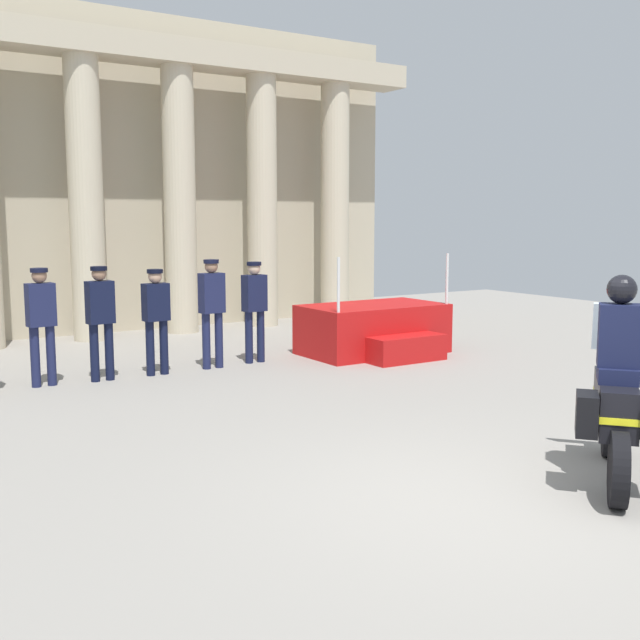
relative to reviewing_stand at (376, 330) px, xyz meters
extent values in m
plane|color=gray|center=(-3.47, -6.14, -0.42)|extent=(28.00, 28.00, 0.00)
cube|color=#B6AB91|center=(-2.84, 5.22, 2.90)|extent=(13.13, 0.30, 6.64)
cylinder|color=beige|center=(-3.81, 4.29, 2.31)|extent=(0.66, 0.66, 5.45)
cylinder|color=beige|center=(-1.88, 4.29, 2.31)|extent=(0.66, 0.66, 5.45)
cylinder|color=beige|center=(0.05, 4.29, 2.31)|extent=(0.66, 0.66, 5.45)
cylinder|color=beige|center=(1.98, 4.29, 2.31)|extent=(0.66, 0.66, 5.45)
cube|color=#BEB297|center=(-2.84, 4.29, 5.28)|extent=(13.13, 0.86, 0.50)
cube|color=#B71414|center=(0.00, 0.09, 0.02)|extent=(2.49, 1.42, 0.87)
cube|color=#B71414|center=(0.00, -0.87, -0.20)|extent=(1.37, 0.50, 0.44)
cylinder|color=silver|center=(-1.16, -0.54, 0.90)|extent=(0.05, 0.05, 0.90)
cylinder|color=silver|center=(1.16, -0.54, 0.90)|extent=(0.05, 0.05, 0.90)
cylinder|color=#191E42|center=(-5.69, 0.44, 0.02)|extent=(0.13, 0.13, 0.87)
cylinder|color=#191E42|center=(-5.47, 0.44, 0.02)|extent=(0.13, 0.13, 0.87)
cube|color=#191E42|center=(-5.58, 0.44, 0.76)|extent=(0.40, 0.25, 0.61)
sphere|color=#997056|center=(-5.58, 0.44, 1.17)|extent=(0.21, 0.21, 0.21)
cylinder|color=black|center=(-5.58, 0.44, 1.25)|extent=(0.24, 0.24, 0.06)
cylinder|color=black|center=(-4.88, 0.36, 0.01)|extent=(0.13, 0.13, 0.86)
cylinder|color=black|center=(-4.66, 0.36, 0.01)|extent=(0.13, 0.13, 0.86)
cube|color=black|center=(-4.77, 0.36, 0.75)|extent=(0.40, 0.25, 0.62)
sphere|color=#997056|center=(-4.77, 0.36, 1.17)|extent=(0.21, 0.21, 0.21)
cylinder|color=black|center=(-4.77, 0.36, 1.25)|extent=(0.24, 0.24, 0.06)
cylinder|color=black|center=(-4.04, 0.33, 0.00)|extent=(0.13, 0.13, 0.84)
cylinder|color=black|center=(-3.82, 0.33, 0.00)|extent=(0.13, 0.13, 0.84)
cube|color=black|center=(-3.93, 0.33, 0.71)|extent=(0.40, 0.25, 0.57)
sphere|color=tan|center=(-3.93, 0.33, 1.10)|extent=(0.21, 0.21, 0.21)
cylinder|color=black|center=(-3.93, 0.33, 1.18)|extent=(0.24, 0.24, 0.06)
cylinder|color=#191E42|center=(-3.10, 0.35, 0.03)|extent=(0.13, 0.13, 0.90)
cylinder|color=#191E42|center=(-2.88, 0.35, 0.03)|extent=(0.13, 0.13, 0.90)
cube|color=#191E42|center=(-2.99, 0.35, 0.80)|extent=(0.40, 0.25, 0.63)
sphere|color=#997056|center=(-2.99, 0.35, 1.22)|extent=(0.21, 0.21, 0.21)
cylinder|color=black|center=(-2.99, 0.35, 1.30)|extent=(0.24, 0.24, 0.06)
cylinder|color=#141938|center=(-2.30, 0.42, 0.01)|extent=(0.13, 0.13, 0.86)
cylinder|color=#141938|center=(-2.08, 0.42, 0.01)|extent=(0.13, 0.13, 0.86)
cube|color=#141938|center=(-2.19, 0.42, 0.75)|extent=(0.40, 0.25, 0.60)
sphere|color=beige|center=(-2.19, 0.42, 1.15)|extent=(0.21, 0.21, 0.21)
cylinder|color=black|center=(-2.19, 0.42, 1.23)|extent=(0.24, 0.24, 0.06)
cylinder|color=black|center=(-1.53, -5.98, -0.10)|extent=(0.55, 0.49, 0.64)
cylinder|color=black|center=(-2.64, -6.91, -0.10)|extent=(0.58, 0.52, 0.64)
cube|color=black|center=(-2.09, -6.44, 0.30)|extent=(1.15, 1.04, 0.44)
ellipsoid|color=black|center=(-1.97, -6.35, 0.62)|extent=(0.60, 0.58, 0.26)
cube|color=yellow|center=(-2.09, -6.44, 0.28)|extent=(1.18, 1.06, 0.06)
cube|color=silver|center=(-1.63, -6.06, 0.92)|extent=(0.38, 0.41, 0.47)
cube|color=black|center=(-2.64, -6.56, 0.30)|extent=(0.39, 0.37, 0.36)
cube|color=#141938|center=(-2.18, -6.52, 0.59)|extent=(0.52, 0.52, 0.14)
cube|color=#141938|center=(-2.18, -6.52, 0.94)|extent=(0.43, 0.44, 0.56)
sphere|color=black|center=(-2.16, -6.51, 1.35)|extent=(0.26, 0.26, 0.26)
camera|label=1|loc=(-8.02, -10.72, 1.98)|focal=42.82mm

